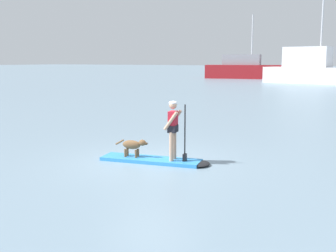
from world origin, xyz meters
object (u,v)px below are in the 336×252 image
(dog, at_px, (133,145))
(moored_boat_far_starboard, at_px, (312,70))
(person_paddler, at_px, (173,126))
(moored_boat_center, at_px, (246,69))
(paddleboard, at_px, (158,160))

(dog, xyz_separation_m, moored_boat_far_starboard, (-3.31, 43.79, 1.24))
(person_paddler, relative_size, moored_boat_center, 0.13)
(person_paddler, bearing_deg, paddleboard, -168.66)
(dog, distance_m, moored_boat_center, 55.26)
(person_paddler, height_order, dog, person_paddler)
(dog, xyz_separation_m, moored_boat_center, (-15.05, 53.16, 1.01))
(paddleboard, bearing_deg, dog, -168.66)
(moored_boat_center, relative_size, moored_boat_far_starboard, 1.05)
(person_paddler, xyz_separation_m, dog, (-1.21, -0.24, -0.62))
(paddleboard, relative_size, moored_boat_far_starboard, 0.26)
(person_paddler, xyz_separation_m, moored_boat_far_starboard, (-4.51, 43.55, 0.62))
(person_paddler, distance_m, moored_boat_center, 55.36)
(paddleboard, bearing_deg, moored_boat_center, 106.61)
(paddleboard, distance_m, dog, 0.87)
(dog, height_order, moored_boat_far_starboard, moored_boat_far_starboard)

